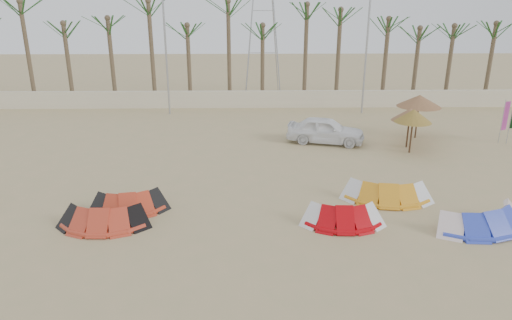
{
  "coord_description": "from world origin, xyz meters",
  "views": [
    {
      "loc": [
        -0.35,
        -12.49,
        7.76
      ],
      "look_at": [
        0.0,
        6.0,
        1.3
      ],
      "focal_mm": 32.0,
      "sensor_mm": 36.0,
      "label": 1
    }
  ],
  "objects_px": {
    "kite_orange": "(385,188)",
    "parasol_mid": "(413,116)",
    "kite_red_left": "(130,199)",
    "parasol_right": "(419,101)",
    "kite_blue": "(480,215)",
    "kite_red_right": "(342,212)",
    "kite_red_mid": "(105,214)",
    "car": "(326,130)",
    "parasol_left": "(410,115)"
  },
  "relations": [
    {
      "from": "kite_red_mid",
      "to": "kite_red_left",
      "type": "bearing_deg",
      "value": 64.35
    },
    {
      "from": "kite_red_left",
      "to": "parasol_right",
      "type": "relative_size",
      "value": 1.21
    },
    {
      "from": "kite_red_mid",
      "to": "kite_orange",
      "type": "xyz_separation_m",
      "value": [
        10.91,
        2.16,
        0.0
      ]
    },
    {
      "from": "kite_red_right",
      "to": "kite_orange",
      "type": "xyz_separation_m",
      "value": [
        2.23,
        2.19,
        0.0
      ]
    },
    {
      "from": "kite_red_mid",
      "to": "car",
      "type": "bearing_deg",
      "value": 45.92
    },
    {
      "from": "parasol_mid",
      "to": "parasol_right",
      "type": "xyz_separation_m",
      "value": [
        1.3,
        2.81,
        0.2
      ]
    },
    {
      "from": "parasol_mid",
      "to": "car",
      "type": "bearing_deg",
      "value": 155.94
    },
    {
      "from": "kite_red_left",
      "to": "parasol_mid",
      "type": "height_order",
      "value": "parasol_mid"
    },
    {
      "from": "kite_blue",
      "to": "parasol_mid",
      "type": "bearing_deg",
      "value": 87.86
    },
    {
      "from": "kite_red_right",
      "to": "car",
      "type": "relative_size",
      "value": 0.68
    },
    {
      "from": "kite_red_right",
      "to": "kite_blue",
      "type": "xyz_separation_m",
      "value": [
        4.99,
        -0.31,
        0.01
      ]
    },
    {
      "from": "kite_blue",
      "to": "parasol_right",
      "type": "xyz_separation_m",
      "value": [
        1.62,
        11.27,
        1.82
      ]
    },
    {
      "from": "parasol_right",
      "to": "kite_red_right",
      "type": "bearing_deg",
      "value": -121.09
    },
    {
      "from": "parasol_right",
      "to": "kite_blue",
      "type": "bearing_deg",
      "value": -98.17
    },
    {
      "from": "kite_orange",
      "to": "parasol_mid",
      "type": "xyz_separation_m",
      "value": [
        3.08,
        5.96,
        1.62
      ]
    },
    {
      "from": "parasol_left",
      "to": "parasol_right",
      "type": "relative_size",
      "value": 0.86
    },
    {
      "from": "kite_red_mid",
      "to": "kite_blue",
      "type": "distance_m",
      "value": 13.67
    },
    {
      "from": "kite_red_left",
      "to": "parasol_mid",
      "type": "distance_m",
      "value": 15.11
    },
    {
      "from": "kite_red_right",
      "to": "kite_blue",
      "type": "bearing_deg",
      "value": -3.52
    },
    {
      "from": "kite_red_mid",
      "to": "parasol_left",
      "type": "distance_m",
      "value": 16.88
    },
    {
      "from": "parasol_left",
      "to": "car",
      "type": "relative_size",
      "value": 0.51
    },
    {
      "from": "kite_red_mid",
      "to": "parasol_right",
      "type": "xyz_separation_m",
      "value": [
        15.29,
        10.93,
        1.82
      ]
    },
    {
      "from": "kite_red_mid",
      "to": "kite_orange",
      "type": "relative_size",
      "value": 0.89
    },
    {
      "from": "kite_red_right",
      "to": "kite_blue",
      "type": "height_order",
      "value": "same"
    },
    {
      "from": "parasol_right",
      "to": "kite_red_mid",
      "type": "bearing_deg",
      "value": -144.43
    },
    {
      "from": "kite_red_mid",
      "to": "car",
      "type": "height_order",
      "value": "car"
    },
    {
      "from": "kite_red_right",
      "to": "kite_orange",
      "type": "height_order",
      "value": "same"
    },
    {
      "from": "parasol_mid",
      "to": "kite_red_right",
      "type": "bearing_deg",
      "value": -123.09
    },
    {
      "from": "kite_orange",
      "to": "parasol_right",
      "type": "xyz_separation_m",
      "value": [
        4.38,
        8.78,
        1.82
      ]
    },
    {
      "from": "parasol_right",
      "to": "parasol_left",
      "type": "bearing_deg",
      "value": -121.78
    },
    {
      "from": "parasol_left",
      "to": "car",
      "type": "xyz_separation_m",
      "value": [
        -4.44,
        0.93,
        -1.12
      ]
    },
    {
      "from": "parasol_left",
      "to": "parasol_right",
      "type": "xyz_separation_m",
      "value": [
        1.14,
        1.84,
        0.38
      ]
    },
    {
      "from": "kite_orange",
      "to": "kite_blue",
      "type": "bearing_deg",
      "value": -42.12
    },
    {
      "from": "kite_orange",
      "to": "parasol_left",
      "type": "distance_m",
      "value": 7.79
    },
    {
      "from": "parasol_right",
      "to": "car",
      "type": "relative_size",
      "value": 0.59
    },
    {
      "from": "kite_red_left",
      "to": "kite_red_mid",
      "type": "bearing_deg",
      "value": -115.65
    },
    {
      "from": "kite_red_left",
      "to": "kite_red_mid",
      "type": "relative_size",
      "value": 0.97
    },
    {
      "from": "parasol_left",
      "to": "parasol_right",
      "type": "bearing_deg",
      "value": 58.22
    },
    {
      "from": "kite_red_right",
      "to": "parasol_right",
      "type": "xyz_separation_m",
      "value": [
        6.61,
        10.97,
        1.82
      ]
    },
    {
      "from": "kite_orange",
      "to": "parasol_mid",
      "type": "bearing_deg",
      "value": 62.69
    },
    {
      "from": "kite_red_right",
      "to": "parasol_left",
      "type": "distance_m",
      "value": 10.74
    },
    {
      "from": "kite_red_mid",
      "to": "kite_blue",
      "type": "relative_size",
      "value": 0.81
    },
    {
      "from": "kite_red_right",
      "to": "car",
      "type": "bearing_deg",
      "value": 84.11
    },
    {
      "from": "kite_orange",
      "to": "car",
      "type": "bearing_deg",
      "value": 98.63
    },
    {
      "from": "kite_red_left",
      "to": "parasol_right",
      "type": "height_order",
      "value": "parasol_right"
    },
    {
      "from": "kite_red_left",
      "to": "kite_red_right",
      "type": "relative_size",
      "value": 1.05
    },
    {
      "from": "kite_orange",
      "to": "kite_red_left",
      "type": "bearing_deg",
      "value": -175.08
    },
    {
      "from": "kite_red_left",
      "to": "parasol_right",
      "type": "distance_m",
      "value": 17.67
    },
    {
      "from": "kite_red_left",
      "to": "parasol_right",
      "type": "bearing_deg",
      "value": 33.36
    },
    {
      "from": "parasol_right",
      "to": "parasol_mid",
      "type": "bearing_deg",
      "value": -114.83
    }
  ]
}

